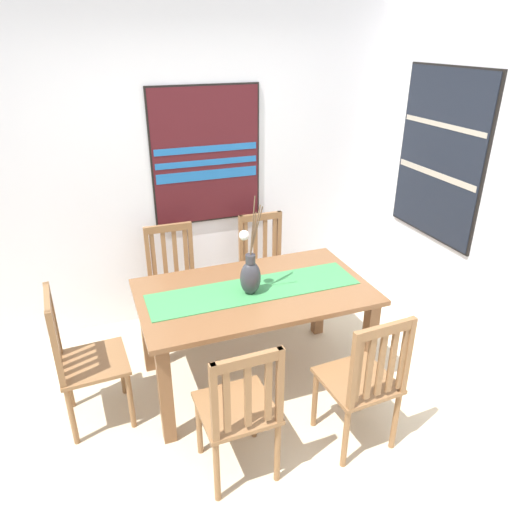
% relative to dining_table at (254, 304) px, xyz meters
% --- Properties ---
extents(ground_plane, '(6.40, 6.40, 0.03)m').
position_rel_dining_table_xyz_m(ground_plane, '(-0.18, -0.67, -0.66)').
color(ground_plane, beige).
extents(wall_back, '(6.40, 0.12, 2.70)m').
position_rel_dining_table_xyz_m(wall_back, '(-0.18, 1.19, 0.71)').
color(wall_back, silver).
rests_on(wall_back, ground_plane).
extents(dining_table, '(1.60, 0.93, 0.76)m').
position_rel_dining_table_xyz_m(dining_table, '(0.00, 0.00, 0.00)').
color(dining_table, brown).
rests_on(dining_table, ground_plane).
extents(table_runner, '(1.48, 0.36, 0.01)m').
position_rel_dining_table_xyz_m(table_runner, '(0.00, 0.00, 0.12)').
color(table_runner, '#388447').
rests_on(table_runner, dining_table).
extents(centerpiece_vase, '(0.17, 0.17, 0.68)m').
position_rel_dining_table_xyz_m(centerpiece_vase, '(-0.04, -0.04, 0.27)').
color(centerpiece_vase, '#333338').
rests_on(centerpiece_vase, dining_table).
extents(chair_0, '(0.43, 0.43, 0.95)m').
position_rel_dining_table_xyz_m(chair_0, '(0.40, 0.81, -0.15)').
color(chair_0, brown).
rests_on(chair_0, ground_plane).
extents(chair_1, '(0.44, 0.44, 0.96)m').
position_rel_dining_table_xyz_m(chair_1, '(0.39, -0.83, -0.14)').
color(chair_1, brown).
rests_on(chair_1, ground_plane).
extents(chair_2, '(0.44, 0.44, 0.98)m').
position_rel_dining_table_xyz_m(chair_2, '(-1.18, -0.03, -0.13)').
color(chair_2, brown).
rests_on(chair_2, ground_plane).
extents(chair_3, '(0.43, 0.43, 0.96)m').
position_rel_dining_table_xyz_m(chair_3, '(-0.42, 0.80, -0.15)').
color(chair_3, brown).
rests_on(chair_3, ground_plane).
extents(chair_4, '(0.43, 0.43, 0.94)m').
position_rel_dining_table_xyz_m(chair_4, '(-0.38, -0.79, -0.16)').
color(chair_4, brown).
rests_on(chair_4, ground_plane).
extents(painting_on_back_wall, '(0.93, 0.05, 1.14)m').
position_rel_dining_table_xyz_m(painting_on_back_wall, '(-0.01, 1.12, 0.80)').
color(painting_on_back_wall, black).
extents(painting_on_side_wall, '(0.05, 0.94, 1.31)m').
position_rel_dining_table_xyz_m(painting_on_side_wall, '(1.61, 0.22, 0.87)').
color(painting_on_side_wall, black).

